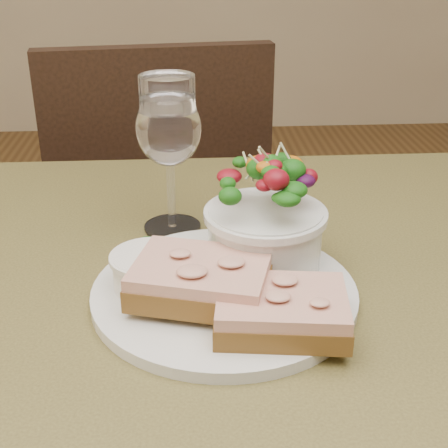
{
  "coord_description": "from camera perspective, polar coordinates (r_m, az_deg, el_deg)",
  "views": [
    {
      "loc": [
        -0.04,
        -0.55,
        1.09
      ],
      "look_at": [
        0.0,
        0.03,
        0.81
      ],
      "focal_mm": 50.0,
      "sensor_mm": 36.0,
      "label": 1
    }
  ],
  "objects": [
    {
      "name": "wine_glass",
      "position": [
        0.73,
        -5.07,
        8.34
      ],
      "size": [
        0.08,
        0.08,
        0.18
      ],
      "color": "white",
      "rests_on": "cafe_table"
    },
    {
      "name": "salad_bowl",
      "position": [
        0.65,
        3.83,
        1.13
      ],
      "size": [
        0.12,
        0.12,
        0.13
      ],
      "color": "silver",
      "rests_on": "dinner_plate"
    },
    {
      "name": "dinner_plate",
      "position": [
        0.63,
        0.03,
        -6.27
      ],
      "size": [
        0.27,
        0.27,
        0.01
      ],
      "primitive_type": "cylinder",
      "color": "silver",
      "rests_on": "cafe_table"
    },
    {
      "name": "ramekin",
      "position": [
        0.62,
        -6.8,
        -4.11
      ],
      "size": [
        0.07,
        0.07,
        0.04
      ],
      "color": "silver",
      "rests_on": "dinner_plate"
    },
    {
      "name": "garnish",
      "position": [
        0.69,
        -6.18,
        -2.07
      ],
      "size": [
        0.05,
        0.04,
        0.02
      ],
      "color": "#0C3309",
      "rests_on": "dinner_plate"
    },
    {
      "name": "cafe_table",
      "position": [
        0.7,
        0.06,
        -13.08
      ],
      "size": [
        0.8,
        0.8,
        0.75
      ],
      "color": "#403B1B",
      "rests_on": "ground"
    },
    {
      "name": "chair_far",
      "position": [
        1.5,
        -5.85,
        -6.32
      ],
      "size": [
        0.47,
        0.47,
        0.9
      ],
      "rotation": [
        0.0,
        0.0,
        3.27
      ],
      "color": "black",
      "rests_on": "ground"
    },
    {
      "name": "sandwich_back",
      "position": [
        0.59,
        -2.1,
        -5.06
      ],
      "size": [
        0.15,
        0.12,
        0.03
      ],
      "rotation": [
        0.0,
        0.0,
        -0.27
      ],
      "color": "#523715",
      "rests_on": "dinner_plate"
    },
    {
      "name": "sandwich_front",
      "position": [
        0.57,
        5.28,
        -7.86
      ],
      "size": [
        0.13,
        0.1,
        0.03
      ],
      "rotation": [
        0.0,
        0.0,
        -0.12
      ],
      "color": "#523715",
      "rests_on": "dinner_plate"
    }
  ]
}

